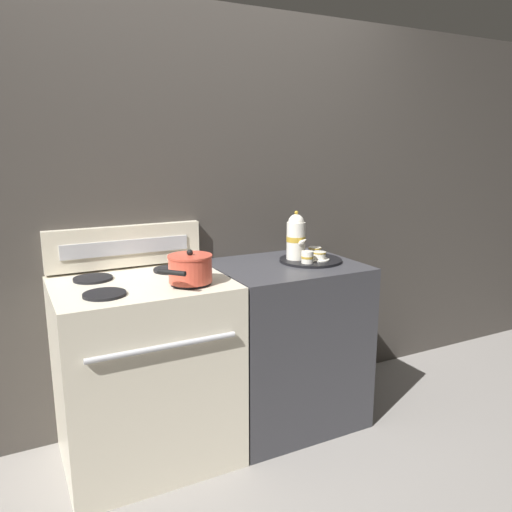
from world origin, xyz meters
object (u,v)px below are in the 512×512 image
(stove, at_px, (146,371))
(creamer_jug, at_px, (307,257))
(saucepan, at_px, (190,268))
(teacup_right, at_px, (315,251))
(serving_tray, at_px, (311,260))
(teacup_left, at_px, (319,256))
(teapot, at_px, (296,237))

(stove, xyz_separation_m, creamer_jug, (0.85, -0.08, 0.48))
(saucepan, height_order, teacup_right, saucepan)
(serving_tray, height_order, teacup_left, teacup_left)
(stove, relative_size, teacup_right, 8.23)
(saucepan, relative_size, teapot, 1.04)
(stove, distance_m, teacup_right, 1.10)
(saucepan, xyz_separation_m, teacup_left, (0.76, 0.09, -0.04))
(saucepan, distance_m, serving_tray, 0.74)
(teapot, height_order, teacup_right, teapot)
(saucepan, xyz_separation_m, creamer_jug, (0.66, 0.06, -0.03))
(teapot, bearing_deg, serving_tray, -26.30)
(serving_tray, height_order, teapot, teapot)
(serving_tray, xyz_separation_m, teacup_left, (0.03, -0.04, 0.03))
(serving_tray, xyz_separation_m, creamer_jug, (-0.07, -0.07, 0.04))
(teacup_right, bearing_deg, saucepan, -165.65)
(saucepan, distance_m, teapot, 0.68)
(stove, relative_size, teapot, 3.45)
(serving_tray, bearing_deg, saucepan, -169.49)
(saucepan, relative_size, creamer_jug, 4.13)
(teacup_right, bearing_deg, teapot, -166.68)
(saucepan, relative_size, teacup_left, 2.48)
(teacup_left, bearing_deg, creamer_jug, -162.73)
(teapot, xyz_separation_m, teacup_left, (0.10, -0.08, -0.10))
(teapot, relative_size, teacup_left, 2.39)
(teapot, bearing_deg, creamer_jug, -87.73)
(serving_tray, relative_size, teacup_left, 3.08)
(stove, distance_m, saucepan, 0.56)
(saucepan, bearing_deg, creamer_jug, 5.50)
(stove, bearing_deg, serving_tray, -0.34)
(teapot, bearing_deg, stove, -177.95)
(saucepan, bearing_deg, teapot, 14.57)
(saucepan, height_order, creamer_jug, saucepan)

